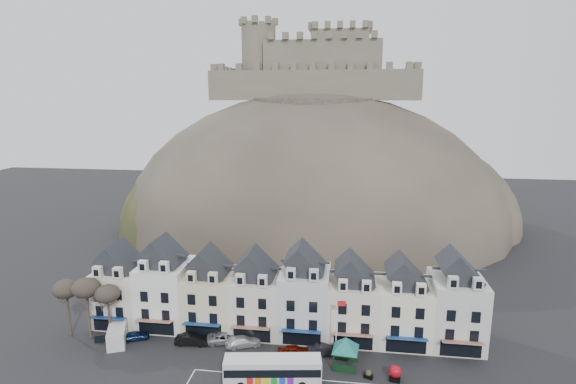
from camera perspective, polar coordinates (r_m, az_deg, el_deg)
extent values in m
cube|color=#EEE3CE|center=(72.79, -20.20, -12.08)|extent=(6.80, 8.00, 8.00)
cube|color=#21232A|center=(70.90, -20.51, -8.23)|extent=(6.80, 5.76, 2.80)
cube|color=#EEE3CE|center=(68.81, -23.02, -9.31)|extent=(1.20, 0.80, 1.60)
cube|color=#EEE3CE|center=(67.37, -20.80, -9.59)|extent=(1.20, 0.80, 1.60)
cube|color=black|center=(70.76, -21.60, -15.32)|extent=(5.10, 0.06, 2.20)
cube|color=navy|center=(69.68, -21.96, -14.60)|extent=(5.10, 1.29, 0.43)
cube|color=white|center=(69.75, -15.18, -12.28)|extent=(6.80, 8.00, 9.20)
cube|color=#21232A|center=(67.62, -15.45, -7.79)|extent=(6.80, 5.76, 2.80)
cube|color=white|center=(65.26, -17.90, -8.95)|extent=(1.20, 0.80, 1.60)
cube|color=white|center=(64.06, -15.45, -9.19)|extent=(1.20, 0.80, 1.60)
cube|color=black|center=(67.88, -16.38, -16.16)|extent=(5.10, 0.06, 2.20)
cube|color=maroon|center=(66.75, -16.69, -15.43)|extent=(5.10, 1.29, 0.43)
cube|color=beige|center=(67.77, -9.70, -13.32)|extent=(6.80, 8.00, 8.00)
cube|color=#21232A|center=(65.73, -9.86, -9.22)|extent=(6.80, 5.76, 2.80)
cube|color=beige|center=(63.15, -12.16, -10.51)|extent=(1.20, 0.80, 1.60)
cube|color=beige|center=(62.23, -9.52, -10.74)|extent=(1.20, 0.80, 1.60)
cube|color=black|center=(65.58, -10.70, -16.92)|extent=(5.10, 0.06, 2.20)
cube|color=navy|center=(64.41, -10.94, -16.18)|extent=(5.10, 1.29, 0.43)
cube|color=silver|center=(66.16, -3.90, -13.82)|extent=(6.80, 8.00, 8.00)
cube|color=#21232A|center=(64.08, -3.97, -9.63)|extent=(6.80, 5.76, 2.80)
cube|color=silver|center=(61.26, -6.05, -11.02)|extent=(1.20, 0.80, 1.60)
cube|color=silver|center=(60.65, -3.25, -11.21)|extent=(1.20, 0.80, 1.60)
cube|color=black|center=(63.93, -4.63, -17.55)|extent=(5.10, 0.06, 2.20)
cube|color=maroon|center=(62.72, -4.78, -16.81)|extent=(5.10, 1.29, 0.43)
cube|color=silver|center=(64.97, 2.15, -13.72)|extent=(6.80, 8.00, 9.20)
cube|color=#21232A|center=(62.68, 2.19, -8.93)|extent=(6.80, 5.76, 2.80)
cube|color=silver|center=(59.62, 0.39, -10.36)|extent=(1.20, 0.80, 1.60)
cube|color=silver|center=(59.34, 3.30, -10.49)|extent=(1.20, 0.80, 1.60)
cube|color=black|center=(62.96, 1.74, -18.01)|extent=(5.10, 0.06, 2.20)
cube|color=navy|center=(61.74, 1.68, -17.27)|extent=(5.10, 1.29, 0.43)
cube|color=silver|center=(65.01, 8.31, -14.42)|extent=(6.80, 8.00, 8.00)
cube|color=#21232A|center=(62.88, 8.46, -10.16)|extent=(6.80, 5.76, 2.80)
cube|color=silver|center=(59.67, 7.01, -11.69)|extent=(1.20, 0.80, 1.60)
cube|color=silver|center=(59.73, 9.95, -11.76)|extent=(1.20, 0.80, 1.60)
cube|color=black|center=(62.73, 8.26, -18.26)|extent=(5.10, 0.06, 2.20)
cube|color=maroon|center=(61.50, 8.30, -17.52)|extent=(5.10, 1.29, 0.43)
cube|color=white|center=(65.49, 14.47, -14.48)|extent=(6.80, 8.00, 8.00)
cube|color=#21232A|center=(63.38, 14.71, -10.26)|extent=(6.80, 5.76, 2.80)
cube|color=white|center=(60.02, 13.66, -11.80)|extent=(1.20, 0.80, 1.60)
cube|color=white|center=(60.42, 16.54, -11.81)|extent=(1.20, 0.80, 1.60)
cube|color=black|center=(63.23, 14.76, -18.29)|extent=(5.10, 0.06, 2.20)
cube|color=navy|center=(62.01, 14.90, -17.56)|extent=(5.10, 1.29, 0.43)
cube|color=silver|center=(66.41, 20.51, -13.92)|extent=(6.80, 8.00, 9.20)
cube|color=#21232A|center=(64.17, 20.89, -9.24)|extent=(6.80, 5.76, 2.80)
cube|color=silver|center=(60.68, 20.22, -10.73)|extent=(1.20, 0.80, 1.60)
cube|color=silver|center=(61.41, 23.00, -10.68)|extent=(1.20, 0.80, 1.60)
cube|color=black|center=(64.45, 21.08, -18.11)|extent=(5.10, 0.06, 2.20)
cube|color=maroon|center=(63.25, 21.32, -17.39)|extent=(5.10, 1.29, 0.43)
ellipsoid|color=#352F29|center=(117.32, 3.09, -4.27)|extent=(96.00, 76.00, 68.00)
ellipsoid|color=#29341A|center=(115.46, -8.14, -4.65)|extent=(52.00, 44.00, 42.00)
ellipsoid|color=#352F29|center=(121.75, 14.61, -4.05)|extent=(56.00, 48.00, 46.00)
ellipsoid|color=#29341A|center=(104.42, 0.25, -6.32)|extent=(40.00, 28.00, 28.00)
ellipsoid|color=#352F29|center=(105.51, 8.00, -6.25)|extent=(36.00, 28.00, 24.00)
cylinder|color=#352F29|center=(112.67, 3.27, 11.05)|extent=(30.00, 30.00, 3.00)
cube|color=#625B4B|center=(108.71, 3.12, 13.39)|extent=(48.00, 2.20, 7.00)
cube|color=#625B4B|center=(128.65, 3.88, 13.15)|extent=(48.00, 2.20, 7.00)
cube|color=#625B4B|center=(122.84, -8.01, 13.13)|extent=(2.20, 22.00, 7.00)
cube|color=#625B4B|center=(119.28, 15.41, 12.86)|extent=(2.20, 22.00, 7.00)
cube|color=#625B4B|center=(118.80, 4.57, 15.90)|extent=(28.00, 18.00, 10.00)
cube|color=#625B4B|center=(120.73, 6.61, 16.51)|extent=(14.00, 12.00, 13.00)
cylinder|color=#625B4B|center=(116.88, -3.72, 15.98)|extent=(8.40, 8.40, 18.00)
cylinder|color=silver|center=(121.79, 6.72, 20.73)|extent=(0.16, 0.16, 5.00)
cylinder|color=#382C23|center=(71.57, -26.04, -14.01)|extent=(0.32, 0.32, 5.74)
ellipsoid|color=#383028|center=(69.96, -26.35, -10.97)|extent=(3.61, 3.61, 2.54)
cylinder|color=#382C23|center=(69.96, -23.94, -14.29)|extent=(0.32, 0.32, 6.02)
ellipsoid|color=#383028|center=(68.25, -24.25, -11.03)|extent=(3.78, 3.78, 2.67)
cylinder|color=#382C23|center=(68.63, -21.71, -14.88)|extent=(0.32, 0.32, 5.46)
ellipsoid|color=#383028|center=(67.02, -21.97, -11.89)|extent=(3.43, 3.43, 2.42)
cube|color=#262628|center=(56.90, -1.95, -22.74)|extent=(11.55, 4.22, 0.51)
cube|color=silver|center=(56.06, -1.97, -21.48)|extent=(11.54, 4.16, 2.59)
cube|color=black|center=(55.98, -1.97, -21.36)|extent=(11.33, 4.21, 0.98)
cube|color=silver|center=(55.42, -1.98, -20.47)|extent=(11.31, 4.03, 0.26)
cube|color=orange|center=(55.66, 4.19, -20.55)|extent=(0.24, 1.23, 0.29)
cylinder|color=black|center=(57.82, 1.70, -21.99)|extent=(1.02, 0.47, 0.99)
cylinder|color=black|center=(58.00, -5.77, -21.93)|extent=(1.02, 0.47, 0.99)
cube|color=black|center=(60.71, 6.15, -19.48)|extent=(0.16, 0.16, 2.29)
cube|color=black|center=(60.51, 8.72, -19.68)|extent=(0.16, 0.16, 2.29)
cube|color=black|center=(58.54, 5.80, -20.78)|extent=(0.16, 0.16, 2.29)
cube|color=black|center=(58.33, 8.48, -20.98)|extent=(0.16, 0.16, 2.29)
cube|color=black|center=(58.90, 7.32, -19.28)|extent=(3.44, 3.44, 0.11)
cone|color=#165F61|center=(58.47, 7.34, -18.56)|extent=(6.27, 6.27, 1.72)
cube|color=black|center=(58.75, 13.42, -21.99)|extent=(1.44, 1.44, 0.48)
sphere|color=#AE0919|center=(58.28, 13.46, -21.29)|extent=(1.49, 1.49, 1.49)
cylinder|color=silver|center=(59.66, 6.15, -16.87)|extent=(0.12, 0.12, 8.09)
cube|color=red|center=(58.14, 6.79, -13.88)|extent=(1.11, 0.17, 0.71)
cube|color=silver|center=(68.01, -20.85, -16.54)|extent=(4.03, 5.61, 2.35)
cube|color=black|center=(67.80, -20.88, -16.21)|extent=(2.00, 0.89, 1.01)
cube|color=black|center=(58.42, 10.16, -22.03)|extent=(1.16, 0.90, 0.52)
sphere|color=#29341A|center=(58.19, 10.18, -21.69)|extent=(0.72, 0.72, 0.72)
imported|color=#0B1B3B|center=(68.07, -18.80, -16.89)|extent=(3.91, 2.83, 1.24)
imported|color=black|center=(64.98, -12.11, -17.84)|extent=(4.59, 1.90, 1.48)
imported|color=gray|center=(64.73, -7.94, -17.84)|extent=(5.34, 3.58, 1.38)
imported|color=silver|center=(63.66, -5.73, -18.33)|extent=(5.17, 3.63, 1.39)
imported|color=#600E05|center=(61.20, 0.84, -19.57)|extent=(4.57, 2.39, 1.49)
imported|color=black|center=(61.85, 4.53, -19.32)|extent=(4.24, 2.17, 1.33)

